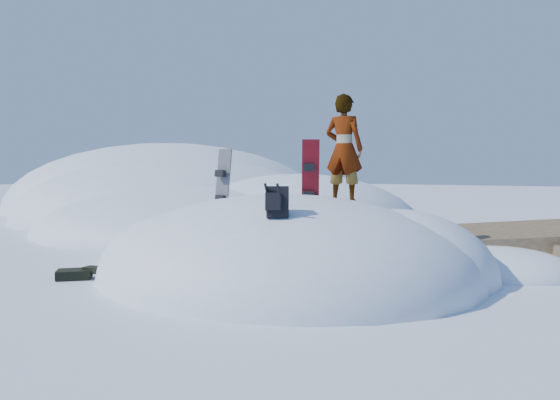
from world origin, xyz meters
The scene contains 9 objects.
ground centered at (0.00, 0.00, 0.00)m, with size 120.00×120.00×0.00m, color white.
snow_mound centered at (-0.17, 0.24, 0.00)m, with size 8.00×6.00×3.00m.
snow_ridge centered at (-10.43, 9.85, 0.00)m, with size 21.50×18.50×6.40m.
rock_outcrop centered at (3.72, 3.01, 0.01)m, with size 4.68×4.41×1.68m.
snowboard_red centered at (0.26, 0.57, 1.66)m, with size 0.38×0.35×1.71m.
snowboard_dark centered at (-1.34, 0.01, 1.57)m, with size 0.31×0.26×1.58m.
backpack centered at (0.72, -1.51, 1.46)m, with size 0.43×0.47×0.54m.
gear_pile centered at (-3.11, -1.91, 0.10)m, with size 0.79×0.69×0.21m.
person centered at (0.87, 0.71, 2.31)m, with size 0.72×0.47×1.97m, color slate.
Camera 1 is at (4.65, -8.54, 1.95)m, focal length 35.00 mm.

